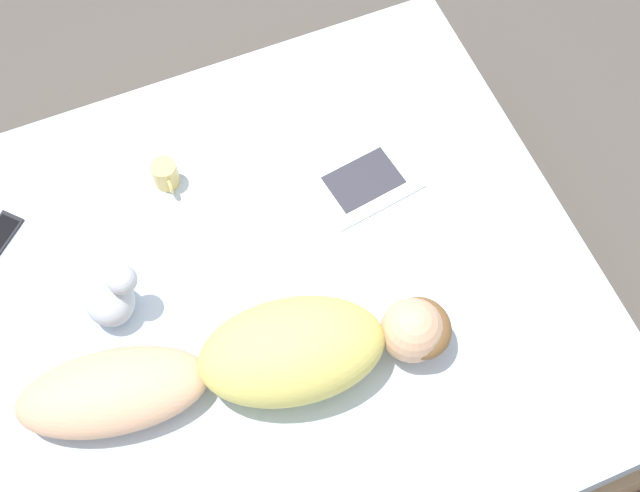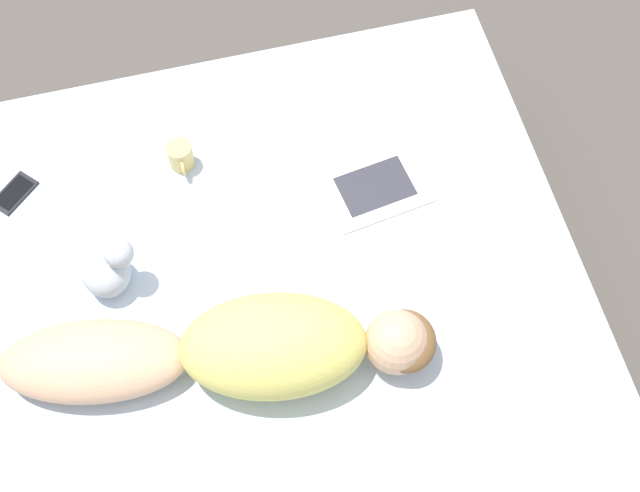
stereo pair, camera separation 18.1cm
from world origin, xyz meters
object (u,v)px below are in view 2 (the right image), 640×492
open_magazine (361,159)px  cell_phone (14,193)px  person (240,350)px  coffee_mug (181,156)px

open_magazine → cell_phone: same height
open_magazine → cell_phone: size_ratio=3.25×
person → cell_phone: bearing=-130.3°
coffee_mug → cell_phone: bearing=-92.0°
coffee_mug → cell_phone: (-0.02, -0.54, -0.04)m
person → coffee_mug: 0.71m
coffee_mug → person: bearing=4.0°
person → open_magazine: size_ratio=2.40×
person → cell_phone: (-0.73, -0.59, -0.10)m
person → cell_phone: size_ratio=7.79×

